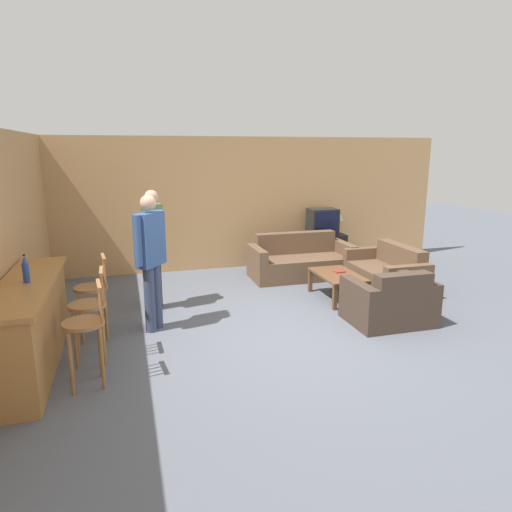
{
  "coord_description": "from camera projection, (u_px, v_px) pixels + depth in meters",
  "views": [
    {
      "loc": [
        -1.85,
        -5.25,
        2.35
      ],
      "look_at": [
        -0.08,
        0.92,
        0.85
      ],
      "focal_mm": 32.0,
      "sensor_mm": 36.0,
      "label": 1
    }
  ],
  "objects": [
    {
      "name": "tv",
      "position": [
        323.0,
        222.0,
        9.36
      ],
      "size": [
        0.58,
        0.42,
        0.54
      ],
      "color": "black",
      "rests_on": "tv_unit"
    },
    {
      "name": "bar_chair_near",
      "position": [
        85.0,
        331.0,
        4.55
      ],
      "size": [
        0.45,
        0.45,
        1.07
      ],
      "color": "#996638",
      "rests_on": "ground_plane"
    },
    {
      "name": "couch_far",
      "position": [
        300.0,
        262.0,
        8.6
      ],
      "size": [
        1.89,
        0.89,
        0.8
      ],
      "color": "brown",
      "rests_on": "ground_plane"
    },
    {
      "name": "book_on_table",
      "position": [
        339.0,
        272.0,
        7.37
      ],
      "size": [
        0.17,
        0.14,
        0.02
      ],
      "color": "maroon",
      "rests_on": "coffee_table"
    },
    {
      "name": "wall_back",
      "position": [
        222.0,
        204.0,
        9.04
      ],
      "size": [
        9.4,
        0.08,
        2.6
      ],
      "color": "tan",
      "rests_on": "ground_plane"
    },
    {
      "name": "person_by_window",
      "position": [
        154.0,
        242.0,
        6.71
      ],
      "size": [
        0.33,
        0.5,
        1.79
      ],
      "color": "black",
      "rests_on": "ground_plane"
    },
    {
      "name": "bar_chair_far",
      "position": [
        93.0,
        294.0,
        5.71
      ],
      "size": [
        0.46,
        0.46,
        1.07
      ],
      "color": "#996638",
      "rests_on": "ground_plane"
    },
    {
      "name": "tv_unit",
      "position": [
        322.0,
        250.0,
        9.5
      ],
      "size": [
        0.96,
        0.46,
        0.64
      ],
      "color": "black",
      "rests_on": "ground_plane"
    },
    {
      "name": "table_lamp",
      "position": [
        337.0,
        216.0,
        9.43
      ],
      "size": [
        0.26,
        0.26,
        0.52
      ],
      "color": "brown",
      "rests_on": "tv_unit"
    },
    {
      "name": "coffee_table",
      "position": [
        338.0,
        277.0,
        7.3
      ],
      "size": [
        0.62,
        1.03,
        0.42
      ],
      "color": "brown",
      "rests_on": "ground_plane"
    },
    {
      "name": "person_by_counter",
      "position": [
        151.0,
        255.0,
        5.89
      ],
      "size": [
        0.42,
        0.5,
        1.8
      ],
      "color": "#384260",
      "rests_on": "ground_plane"
    },
    {
      "name": "armchair_near",
      "position": [
        390.0,
        303.0,
        6.28
      ],
      "size": [
        1.09,
        0.85,
        0.78
      ],
      "color": "#423328",
      "rests_on": "ground_plane"
    },
    {
      "name": "bottle",
      "position": [
        26.0,
        270.0,
        4.81
      ],
      "size": [
        0.07,
        0.07,
        0.31
      ],
      "color": "#234293",
      "rests_on": "bar_counter"
    },
    {
      "name": "ground_plane",
      "position": [
        281.0,
        334.0,
        5.94
      ],
      "size": [
        24.0,
        24.0,
        0.0
      ],
      "primitive_type": "plane",
      "color": "#565B66"
    },
    {
      "name": "wall_left",
      "position": [
        16.0,
        231.0,
        6.0
      ],
      "size": [
        0.08,
        8.62,
        2.6
      ],
      "color": "tan",
      "rests_on": "ground_plane"
    },
    {
      "name": "bar_chair_mid",
      "position": [
        89.0,
        312.0,
        5.07
      ],
      "size": [
        0.42,
        0.42,
        1.07
      ],
      "color": "#996638",
      "rests_on": "ground_plane"
    },
    {
      "name": "bar_counter",
      "position": [
        31.0,
        324.0,
        4.97
      ],
      "size": [
        0.55,
        2.37,
        0.97
      ],
      "color": "#A87038",
      "rests_on": "ground_plane"
    },
    {
      "name": "loveseat_right",
      "position": [
        387.0,
        274.0,
        7.76
      ],
      "size": [
        0.82,
        1.52,
        0.77
      ],
      "color": "brown",
      "rests_on": "ground_plane"
    }
  ]
}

